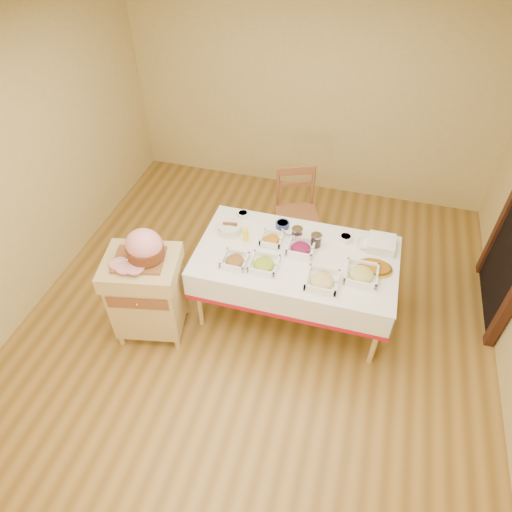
{
  "coord_description": "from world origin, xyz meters",
  "views": [
    {
      "loc": [
        0.75,
        -2.68,
        3.61
      ],
      "look_at": [
        -0.05,
        0.2,
        0.75
      ],
      "focal_mm": 32.0,
      "sensor_mm": 36.0,
      "label": 1
    }
  ],
  "objects_px": {
    "preserve_jar_left": "(297,234)",
    "preserve_jar_right": "(316,241)",
    "bread_basket": "(230,228)",
    "plate_stack": "(381,244)",
    "dining_chair": "(296,212)",
    "ham_on_board": "(144,248)",
    "brass_platter": "(375,268)",
    "dining_table": "(295,267)",
    "mustard_bottle": "(245,234)",
    "butcher_cart": "(147,292)"
  },
  "relations": [
    {
      "from": "preserve_jar_left",
      "to": "preserve_jar_right",
      "type": "distance_m",
      "value": 0.19
    },
    {
      "from": "dining_chair",
      "to": "dining_table",
      "type": "bearing_deg",
      "value": -78.85
    },
    {
      "from": "dining_chair",
      "to": "preserve_jar_left",
      "type": "xyz_separation_m",
      "value": [
        0.14,
        -0.72,
        0.31
      ]
    },
    {
      "from": "butcher_cart",
      "to": "mustard_bottle",
      "type": "bearing_deg",
      "value": 41.09
    },
    {
      "from": "preserve_jar_left",
      "to": "brass_platter",
      "type": "relative_size",
      "value": 0.43
    },
    {
      "from": "preserve_jar_left",
      "to": "mustard_bottle",
      "type": "relative_size",
      "value": 0.79
    },
    {
      "from": "mustard_bottle",
      "to": "brass_platter",
      "type": "xyz_separation_m",
      "value": [
        1.2,
        -0.06,
        -0.06
      ]
    },
    {
      "from": "butcher_cart",
      "to": "plate_stack",
      "type": "bearing_deg",
      "value": 24.3
    },
    {
      "from": "dining_table",
      "to": "plate_stack",
      "type": "height_order",
      "value": "plate_stack"
    },
    {
      "from": "brass_platter",
      "to": "ham_on_board",
      "type": "bearing_deg",
      "value": -163.77
    },
    {
      "from": "butcher_cart",
      "to": "bread_basket",
      "type": "distance_m",
      "value": 0.97
    },
    {
      "from": "mustard_bottle",
      "to": "brass_platter",
      "type": "relative_size",
      "value": 0.54
    },
    {
      "from": "mustard_bottle",
      "to": "dining_chair",
      "type": "bearing_deg",
      "value": 69.73
    },
    {
      "from": "dining_chair",
      "to": "brass_platter",
      "type": "height_order",
      "value": "dining_chair"
    },
    {
      "from": "preserve_jar_right",
      "to": "plate_stack",
      "type": "distance_m",
      "value": 0.6
    },
    {
      "from": "dining_table",
      "to": "preserve_jar_right",
      "type": "bearing_deg",
      "value": 50.0
    },
    {
      "from": "dining_table",
      "to": "brass_platter",
      "type": "distance_m",
      "value": 0.72
    },
    {
      "from": "preserve_jar_right",
      "to": "plate_stack",
      "type": "relative_size",
      "value": 0.53
    },
    {
      "from": "preserve_jar_left",
      "to": "preserve_jar_right",
      "type": "relative_size",
      "value": 1.01
    },
    {
      "from": "bread_basket",
      "to": "plate_stack",
      "type": "xyz_separation_m",
      "value": [
        1.4,
        0.16,
        0.0
      ]
    },
    {
      "from": "dining_table",
      "to": "mustard_bottle",
      "type": "xyz_separation_m",
      "value": [
        -0.5,
        0.07,
        0.24
      ]
    },
    {
      "from": "dining_chair",
      "to": "ham_on_board",
      "type": "xyz_separation_m",
      "value": [
        -1.02,
        -1.48,
        0.52
      ]
    },
    {
      "from": "ham_on_board",
      "to": "plate_stack",
      "type": "relative_size",
      "value": 1.83
    },
    {
      "from": "butcher_cart",
      "to": "plate_stack",
      "type": "relative_size",
      "value": 3.71
    },
    {
      "from": "bread_basket",
      "to": "plate_stack",
      "type": "bearing_deg",
      "value": 6.42
    },
    {
      "from": "bread_basket",
      "to": "plate_stack",
      "type": "height_order",
      "value": "bread_basket"
    },
    {
      "from": "preserve_jar_right",
      "to": "mustard_bottle",
      "type": "xyz_separation_m",
      "value": [
        -0.64,
        -0.1,
        0.02
      ]
    },
    {
      "from": "preserve_jar_left",
      "to": "bread_basket",
      "type": "xyz_separation_m",
      "value": [
        -0.63,
        -0.06,
        -0.02
      ]
    },
    {
      "from": "dining_table",
      "to": "mustard_bottle",
      "type": "distance_m",
      "value": 0.56
    },
    {
      "from": "preserve_jar_right",
      "to": "bread_basket",
      "type": "distance_m",
      "value": 0.82
    },
    {
      "from": "plate_stack",
      "to": "dining_chair",
      "type": "bearing_deg",
      "value": 145.62
    },
    {
      "from": "ham_on_board",
      "to": "plate_stack",
      "type": "distance_m",
      "value": 2.12
    },
    {
      "from": "ham_on_board",
      "to": "brass_platter",
      "type": "bearing_deg",
      "value": 16.23
    },
    {
      "from": "mustard_bottle",
      "to": "plate_stack",
      "type": "xyz_separation_m",
      "value": [
        1.23,
        0.24,
        -0.03
      ]
    },
    {
      "from": "dining_chair",
      "to": "brass_platter",
      "type": "xyz_separation_m",
      "value": [
        0.88,
        -0.92,
        0.27
      ]
    },
    {
      "from": "preserve_jar_right",
      "to": "brass_platter",
      "type": "bearing_deg",
      "value": -16.76
    },
    {
      "from": "dining_table",
      "to": "brass_platter",
      "type": "bearing_deg",
      "value": 0.28
    },
    {
      "from": "ham_on_board",
      "to": "preserve_jar_right",
      "type": "relative_size",
      "value": 3.45
    },
    {
      "from": "dining_table",
      "to": "ham_on_board",
      "type": "bearing_deg",
      "value": -155.45
    },
    {
      "from": "dining_chair",
      "to": "preserve_jar_right",
      "type": "relative_size",
      "value": 7.65
    },
    {
      "from": "dining_chair",
      "to": "ham_on_board",
      "type": "distance_m",
      "value": 1.87
    },
    {
      "from": "preserve_jar_left",
      "to": "preserve_jar_right",
      "type": "bearing_deg",
      "value": -12.03
    },
    {
      "from": "preserve_jar_right",
      "to": "brass_platter",
      "type": "height_order",
      "value": "preserve_jar_right"
    },
    {
      "from": "mustard_bottle",
      "to": "bread_basket",
      "type": "xyz_separation_m",
      "value": [
        -0.18,
        0.08,
        -0.03
      ]
    },
    {
      "from": "brass_platter",
      "to": "bread_basket",
      "type": "bearing_deg",
      "value": 173.97
    },
    {
      "from": "ham_on_board",
      "to": "bread_basket",
      "type": "xyz_separation_m",
      "value": [
        0.52,
        0.7,
        -0.23
      ]
    },
    {
      "from": "dining_table",
      "to": "dining_chair",
      "type": "relative_size",
      "value": 1.84
    },
    {
      "from": "butcher_cart",
      "to": "brass_platter",
      "type": "xyz_separation_m",
      "value": [
        1.94,
        0.59,
        0.26
      ]
    },
    {
      "from": "butcher_cart",
      "to": "preserve_jar_right",
      "type": "bearing_deg",
      "value": 28.49
    },
    {
      "from": "mustard_bottle",
      "to": "brass_platter",
      "type": "bearing_deg",
      "value": -3.0
    }
  ]
}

